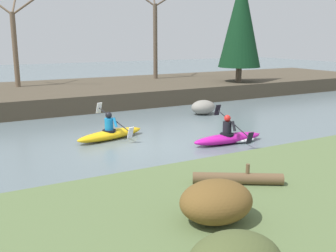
{
  "coord_description": "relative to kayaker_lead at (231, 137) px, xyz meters",
  "views": [
    {
      "loc": [
        -5.5,
        -11.5,
        3.59
      ],
      "look_at": [
        0.97,
        0.25,
        0.55
      ],
      "focal_mm": 42.0,
      "sensor_mm": 36.0,
      "label": 1
    }
  ],
  "objects": [
    {
      "name": "shrub_clump_second",
      "position": [
        -4.63,
        -5.56,
        0.73
      ],
      "size": [
        1.28,
        1.07,
        0.69
      ],
      "color": "brown",
      "rests_on": "riverbank_near"
    },
    {
      "name": "riverbank_near",
      "position": [
        -2.76,
        -5.85,
        0.09
      ],
      "size": [
        44.0,
        6.61,
        0.58
      ],
      "color": "#5B7042",
      "rests_on": "ground"
    },
    {
      "name": "bare_tree_mid_upstream",
      "position": [
        3.87,
        13.32,
        3.71
      ],
      "size": [
        3.56,
        3.52,
        6.46
      ],
      "color": "brown",
      "rests_on": "riverbank_far"
    },
    {
      "name": "kayaker_lead",
      "position": [
        0.0,
        0.0,
        0.0
      ],
      "size": [
        2.78,
        2.07,
        1.2
      ],
      "rotation": [
        0.0,
        0.0,
        -0.03
      ],
      "color": "#C61999",
      "rests_on": "ground"
    },
    {
      "name": "boulder_midstream",
      "position": [
        2.07,
        4.8,
        0.14
      ],
      "size": [
        1.2,
        0.94,
        0.68
      ],
      "color": "gray",
      "rests_on": "ground"
    },
    {
      "name": "bare_tree_upstream",
      "position": [
        -5.0,
        13.02,
        3.21
      ],
      "size": [
        3.01,
        2.97,
        5.4
      ],
      "color": "brown",
      "rests_on": "riverbank_far"
    },
    {
      "name": "riverbank_far",
      "position": [
        -2.76,
        11.61,
        0.23
      ],
      "size": [
        44.0,
        8.41,
        0.86
      ],
      "color": "#4C4233",
      "rests_on": "ground"
    },
    {
      "name": "kayaker_middle",
      "position": [
        -3.46,
        2.5,
        0.02
      ],
      "size": [
        2.78,
        2.05,
        1.2
      ],
      "rotation": [
        0.0,
        0.0,
        0.25
      ],
      "color": "yellow",
      "rests_on": "ground"
    },
    {
      "name": "conifer_tree_mid_left",
      "position": [
        7.48,
        8.95,
        4.38
      ],
      "size": [
        2.6,
        2.6,
        6.53
      ],
      "color": "brown",
      "rests_on": "riverbank_far"
    },
    {
      "name": "ground_plane",
      "position": [
        -2.76,
        1.0,
        -0.2
      ],
      "size": [
        90.0,
        90.0,
        0.0
      ],
      "primitive_type": "plane",
      "color": "slate"
    },
    {
      "name": "driftwood_log",
      "position": [
        -3.23,
        -4.4,
        0.5
      ],
      "size": [
        1.73,
        1.19,
        0.44
      ],
      "rotation": [
        0.0,
        0.0,
        -0.55
      ],
      "color": "brown",
      "rests_on": "riverbank_near"
    }
  ]
}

